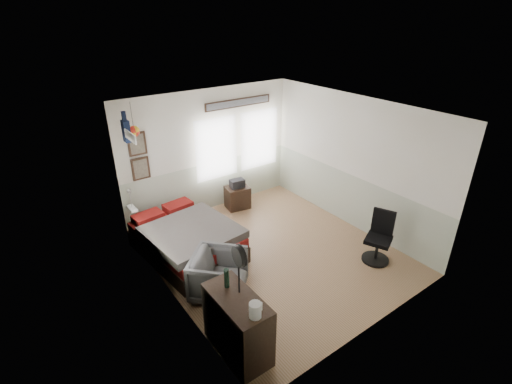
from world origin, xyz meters
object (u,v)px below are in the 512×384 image
Objects in this scene: bed at (187,240)px; armchair at (219,275)px; dresser at (238,324)px; nightstand at (237,197)px; task_chair at (379,241)px.

bed is 1.29m from armchair.
bed is 2.60× the size of armchair.
dresser is 1.95× the size of nightstand.
bed is 3.48m from task_chair.
armchair reaches higher than bed.
dresser reaches higher than bed.
dresser is 3.17m from task_chair.
dresser is 1.22× the size of armchair.
task_chair reaches higher than nightstand.
bed is at bearing 43.12° from armchair.
nightstand is (1.84, 2.27, -0.12)m from armchair.
armchair is (-0.08, -1.29, 0.06)m from bed.
task_chair is (3.16, 0.20, -0.06)m from dresser.
armchair is (0.36, 1.09, -0.08)m from dresser.
bed is 2.42m from dresser.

